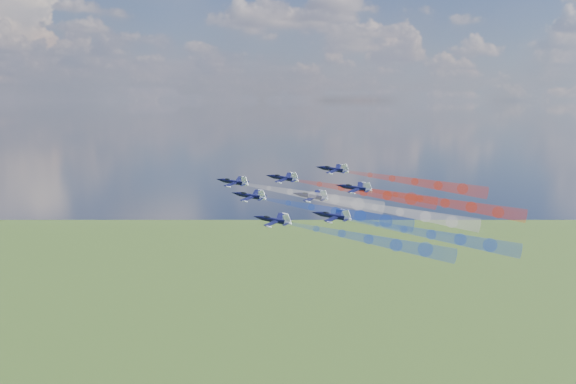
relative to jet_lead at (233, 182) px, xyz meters
name	(u,v)px	position (x,y,z in m)	size (l,w,h in m)	color
jet_lead	(233,182)	(0.00, 0.00, 0.00)	(8.47, 10.58, 2.82)	black
trail_lead	(312,196)	(16.06, -17.66, -2.27)	(3.53, 38.61, 3.53)	white
jet_inner_left	(250,196)	(0.69, -12.69, -2.19)	(8.47, 10.58, 2.82)	black
trail_inner_left	(335,212)	(16.76, -30.35, -4.46)	(3.53, 38.61, 3.53)	blue
jet_inner_right	(283,178)	(13.77, -2.63, 0.79)	(8.47, 10.58, 2.82)	black
trail_inner_right	(364,191)	(29.83, -20.29, -1.48)	(3.53, 38.61, 3.53)	red
jet_outer_left	(274,220)	(1.60, -28.14, -5.97)	(8.47, 10.58, 2.82)	black
trail_outer_left	(369,239)	(17.67, -45.80, -8.25)	(3.53, 38.61, 3.53)	blue
jet_center_third	(312,196)	(16.30, -16.80, -2.56)	(8.47, 10.58, 2.82)	black
trail_center_third	(400,212)	(32.37, -34.46, -4.83)	(3.53, 38.61, 3.53)	white
jet_outer_right	(333,169)	(28.98, -3.19, 2.72)	(8.47, 10.58, 2.82)	black
trail_outer_right	(415,182)	(45.04, -20.85, 0.45)	(3.53, 38.61, 3.53)	red
jet_rear_left	(333,216)	(15.27, -32.20, -5.17)	(8.47, 10.58, 2.82)	black
trail_rear_left	(431,234)	(31.33, -49.86, -7.45)	(3.53, 38.61, 3.53)	blue
jet_rear_right	(355,188)	(27.93, -18.97, -0.66)	(8.47, 10.58, 2.82)	black
trail_rear_right	(445,203)	(44.00, -36.63, -2.94)	(3.53, 38.61, 3.53)	red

